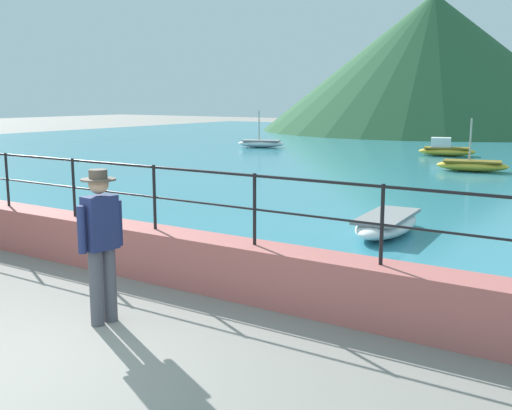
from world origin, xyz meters
name	(u,v)px	position (x,y,z in m)	size (l,w,h in m)	color
promenade_wall	(203,262)	(0.00, 3.20, 0.35)	(20.00, 0.56, 0.70)	#BC605B
railing	(201,190)	(0.00, 3.20, 1.32)	(18.44, 0.04, 0.90)	black
hill_main	(431,63)	(-9.75, 42.43, 4.94)	(24.86, 24.86, 9.88)	#285633
person_walking	(101,239)	(-0.10, 1.54, 0.98)	(0.38, 0.57, 1.75)	#4C4C56
boat_0	(387,223)	(0.94, 7.38, 0.26)	(1.09, 2.37, 0.36)	white
boat_1	(261,143)	(-11.52, 22.30, 0.26)	(2.47, 1.67, 1.79)	white
boat_3	(472,165)	(-0.28, 18.01, 0.26)	(2.44, 1.37, 1.76)	gold
boat_4	(446,149)	(-2.64, 22.96, 0.33)	(2.46, 1.48, 0.76)	gold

